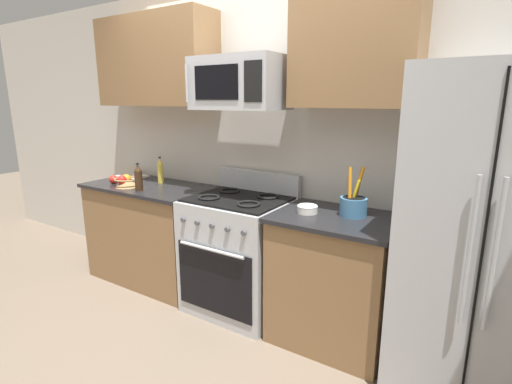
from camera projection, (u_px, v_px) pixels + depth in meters
The scene contains 16 objects.
ground_plane at pixel (185, 348), 2.64m from camera, with size 16.00×16.00×0.00m, color #6B5B4C.
wall_back at pixel (265, 145), 3.20m from camera, with size 8.00×0.10×2.60m, color beige.
counter_left at pixel (152, 232), 3.60m from camera, with size 1.20×0.65×0.91m.
range_oven at pixel (239, 253), 3.08m from camera, with size 0.76×0.69×1.09m.
counter_right at pixel (334, 279), 2.66m from camera, with size 0.82×0.65×0.91m.
refrigerator at pixel (485, 239), 2.09m from camera, with size 0.84×0.76×1.85m.
microwave at pixel (240, 83), 2.79m from camera, with size 0.68×0.44×0.38m.
upper_cabinets_left at pixel (156, 62), 3.38m from camera, with size 1.19×0.34×0.76m.
upper_cabinets_right at pixel (356, 47), 2.44m from camera, with size 0.81×0.34×0.76m.
utensil_crock at pixel (353, 205), 2.55m from camera, with size 0.18×0.18×0.33m.
fruit_basket at pixel (126, 181), 3.42m from camera, with size 0.22×0.22×0.11m.
apple_loose at pixel (113, 179), 3.54m from camera, with size 0.08×0.08×0.08m, color red.
cutting_board at pixel (132, 176), 3.85m from camera, with size 0.29×0.20×0.02m, color silver.
bottle_soy at pixel (138, 178), 3.25m from camera, with size 0.07×0.07×0.24m.
bottle_oil at pixel (160, 171), 3.56m from camera, with size 0.06×0.06×0.24m.
prep_bowl at pixel (307, 209), 2.63m from camera, with size 0.14×0.14×0.05m.
Camera 1 is at (1.66, -1.69, 1.66)m, focal length 26.98 mm.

